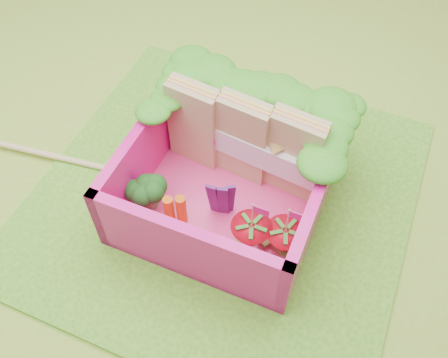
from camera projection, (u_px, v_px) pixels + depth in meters
ground at (223, 197)px, 3.63m from camera, size 14.00×14.00×0.00m
placemat at (223, 196)px, 3.62m from camera, size 2.60×2.60×0.03m
bento_floor at (227, 199)px, 3.55m from camera, size 1.30×1.30×0.05m
bento_box at (227, 178)px, 3.35m from camera, size 1.30×1.30×0.55m
lettuce_ruffle at (256, 95)px, 3.36m from camera, size 1.43×0.83×0.11m
sandwich_stack at (244, 139)px, 3.43m from camera, size 1.22×0.30×0.67m
broccoli at (147, 188)px, 3.36m from camera, size 0.33×0.33×0.26m
carrot_sticks at (175, 210)px, 3.31m from camera, size 0.15×0.10×0.26m
purple_wedges at (222, 199)px, 3.29m from camera, size 0.17×0.08×0.38m
strawberry_left at (251, 237)px, 3.18m from camera, size 0.26×0.26×0.50m
strawberry_right at (284, 242)px, 3.16m from camera, size 0.26×0.26×0.50m
snap_peas at (273, 238)px, 3.30m from camera, size 0.53×0.60×0.05m
chopsticks at (80, 162)px, 3.76m from camera, size 2.18×0.32×0.04m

